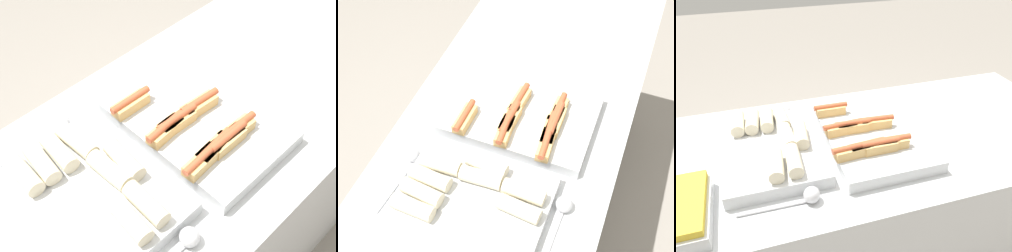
% 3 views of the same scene
% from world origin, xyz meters
% --- Properties ---
extents(counter, '(1.80, 0.80, 0.87)m').
position_xyz_m(counter, '(0.00, 0.00, 0.44)').
color(counter, silver).
rests_on(counter, ground_plane).
extents(tray_hotdogs, '(0.38, 0.56, 0.10)m').
position_xyz_m(tray_hotdogs, '(-0.02, -0.01, 0.91)').
color(tray_hotdogs, silver).
rests_on(tray_hotdogs, counter).
extents(tray_wraps, '(0.35, 0.46, 0.10)m').
position_xyz_m(tray_wraps, '(-0.39, 0.01, 0.91)').
color(tray_wraps, silver).
rests_on(tray_wraps, counter).
extents(serving_spoon_near, '(0.26, 0.05, 0.05)m').
position_xyz_m(serving_spoon_near, '(-0.32, -0.27, 0.90)').
color(serving_spoon_near, silver).
rests_on(serving_spoon_near, counter).
extents(serving_spoon_far, '(0.25, 0.05, 0.05)m').
position_xyz_m(serving_spoon_far, '(-0.33, 0.27, 0.90)').
color(serving_spoon_far, silver).
rests_on(serving_spoon_far, counter).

